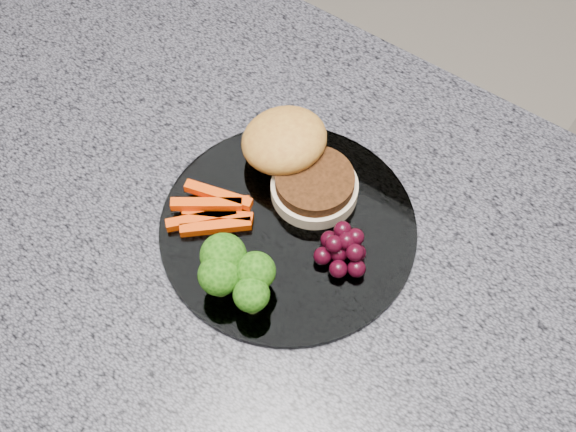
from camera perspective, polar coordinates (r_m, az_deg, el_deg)
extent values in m
cube|color=#55545F|center=(0.80, 4.93, -6.10)|extent=(1.20, 0.60, 0.04)
cylinder|color=white|center=(0.81, 0.00, -0.86)|extent=(0.26, 0.26, 0.01)
cylinder|color=beige|center=(0.82, 1.89, 1.94)|extent=(0.10, 0.10, 0.02)
cylinder|color=#44210D|center=(0.81, 1.92, 2.53)|extent=(0.09, 0.09, 0.01)
ellipsoid|color=#B6852D|center=(0.83, -0.28, 5.13)|extent=(0.10, 0.10, 0.05)
cube|color=#D83A03|center=(0.82, -5.24, 0.88)|extent=(0.06, 0.05, 0.01)
cube|color=#D83A03|center=(0.81, -5.02, 0.05)|extent=(0.07, 0.04, 0.01)
cube|color=#D83A03|center=(0.81, -6.19, -0.21)|extent=(0.06, 0.06, 0.01)
cube|color=#D83A03|center=(0.81, -4.97, 1.50)|extent=(0.07, 0.03, 0.01)
cube|color=#D83A03|center=(0.81, -5.83, 0.84)|extent=(0.06, 0.05, 0.01)
cube|color=#D83A03|center=(0.80, -5.17, -0.78)|extent=(0.06, 0.06, 0.01)
cylinder|color=olive|center=(0.78, -4.51, -3.67)|extent=(0.02, 0.02, 0.02)
ellipsoid|color=#123B08|center=(0.75, -4.63, -2.82)|extent=(0.04, 0.04, 0.04)
cylinder|color=olive|center=(0.77, -2.27, -4.70)|extent=(0.01, 0.01, 0.02)
ellipsoid|color=#123B08|center=(0.75, -2.33, -3.94)|extent=(0.04, 0.04, 0.03)
cylinder|color=olive|center=(0.77, -4.79, -4.97)|extent=(0.01, 0.01, 0.02)
ellipsoid|color=#123B08|center=(0.75, -4.91, -4.19)|extent=(0.04, 0.04, 0.04)
cylinder|color=olive|center=(0.76, -2.56, -6.28)|extent=(0.01, 0.01, 0.02)
ellipsoid|color=#123B08|center=(0.74, -2.62, -5.59)|extent=(0.03, 0.03, 0.03)
sphere|color=black|center=(0.78, 3.65, -2.66)|extent=(0.02, 0.02, 0.02)
sphere|color=black|center=(0.78, 4.93, -2.62)|extent=(0.02, 0.02, 0.02)
sphere|color=black|center=(0.79, 4.54, -1.58)|extent=(0.02, 0.02, 0.02)
sphere|color=black|center=(0.79, 2.96, -1.70)|extent=(0.02, 0.02, 0.02)
sphere|color=black|center=(0.78, 2.47, -2.85)|extent=(0.02, 0.02, 0.02)
sphere|color=black|center=(0.77, 3.60, -3.78)|extent=(0.02, 0.02, 0.02)
sphere|color=black|center=(0.78, 4.90, -3.73)|extent=(0.02, 0.02, 0.02)
sphere|color=black|center=(0.77, 4.20, -1.76)|extent=(0.02, 0.02, 0.02)
sphere|color=black|center=(0.77, 3.30, -1.99)|extent=(0.02, 0.02, 0.02)
sphere|color=black|center=(0.77, 4.79, -2.59)|extent=(0.02, 0.02, 0.02)
sphere|color=black|center=(0.78, 3.91, -0.97)|extent=(0.02, 0.02, 0.02)
sphere|color=black|center=(0.78, 4.82, -1.48)|extent=(0.02, 0.02, 0.02)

